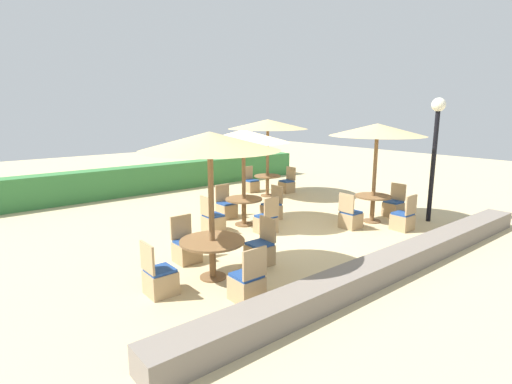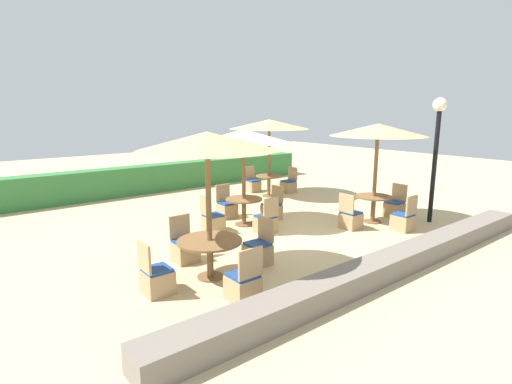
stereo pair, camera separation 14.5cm
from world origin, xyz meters
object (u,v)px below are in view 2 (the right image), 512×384
object	(u,v)px
patio_chair_front_right_east	(395,208)
patio_chair_front_left_east	(258,251)
parasol_center	(243,136)
round_table_center	(244,205)
patio_chair_center_north	(227,208)
round_table_front_right	(374,202)
patio_chair_front_right_south	(403,221)
parasol_back_right	(269,125)
patio_chair_front_left_south	(244,285)
round_table_front_left	(210,247)
patio_chair_front_left_north	(185,249)
lamp_post	(437,135)
parasol_front_left	(207,142)
patio_chair_back_right_east	(289,185)
parasol_front_right	(378,130)
patio_chair_back_right_north	(253,185)
patio_chair_front_left_west	(156,279)
round_table_back_right	(269,181)
patio_chair_center_south	(266,223)
patio_chair_center_east	(272,210)
patio_chair_center_west	(212,221)
patio_chair_front_right_west	(350,219)

from	to	relation	value
patio_chair_front_right_east	patio_chair_front_left_east	distance (m)	5.31
parasol_center	round_table_center	xyz separation A→B (m)	(-0.00, 0.00, -1.79)
round_table_center	patio_chair_center_north	bearing A→B (deg)	86.38
round_table_front_right	patio_chair_front_right_south	size ratio (longest dim) A/B	1.04
parasol_back_right	parasol_center	bearing A→B (deg)	-140.57
patio_chair_front_right_south	round_table_center	bearing A→B (deg)	134.46
patio_chair_front_left_south	patio_chair_center_north	bearing A→B (deg)	58.78
parasol_back_right	round_table_front_left	world-z (taller)	parasol_back_right
patio_chair_front_left_north	lamp_post	bearing A→B (deg)	166.61
parasol_front_left	patio_chair_front_left_north	xyz separation A→B (m)	(0.02, 1.00, -2.22)
parasol_center	patio_chair_front_left_south	bearing A→B (deg)	-126.80
lamp_post	round_table_center	world-z (taller)	lamp_post
patio_chair_front_right_south	patio_chair_back_right_east	size ratio (longest dim) A/B	1.00
patio_chair_front_right_south	parasol_front_left	distance (m)	5.84
parasol_front_right	patio_chair_back_right_north	xyz separation A→B (m)	(-0.06, 5.25, -2.22)
parasol_front_right	patio_chair_front_left_west	size ratio (longest dim) A/B	2.86
patio_chair_front_left_west	patio_chair_front_right_south	bearing A→B (deg)	84.83
round_table_center	parasol_front_left	size ratio (longest dim) A/B	0.37
patio_chair_center_north	lamp_post	bearing A→B (deg)	137.14
round_table_center	patio_chair_back_right_north	world-z (taller)	patio_chair_back_right_north
parasol_back_right	round_table_back_right	bearing A→B (deg)	90.00
round_table_center	patio_chair_center_south	size ratio (longest dim) A/B	1.04
patio_chair_center_east	parasol_front_left	size ratio (longest dim) A/B	0.35
parasol_center	patio_chair_front_left_south	distance (m)	4.75
lamp_post	parasol_back_right	xyz separation A→B (m)	(-1.33, 5.25, 0.15)
patio_chair_center_west	patio_chair_front_left_south	world-z (taller)	same
lamp_post	patio_chair_front_right_south	distance (m)	2.46
parasol_front_right	patio_chair_center_south	xyz separation A→B (m)	(-2.90, 1.06, -2.22)
parasol_back_right	patio_chair_front_left_east	distance (m)	6.72
patio_chair_front_left_north	round_table_front_left	bearing A→B (deg)	88.73
parasol_center	parasol_back_right	world-z (taller)	parasol_back_right
patio_chair_front_right_west	patio_chair_center_east	bearing A→B (deg)	-152.57
lamp_post	patio_chair_center_east	bearing A→B (deg)	138.03
round_table_front_right	patio_chair_front_left_west	size ratio (longest dim) A/B	1.04
lamp_post	patio_chair_front_left_north	xyz separation A→B (m)	(-6.65, 1.58, -2.09)
parasol_front_right	patio_chair_front_left_east	size ratio (longest dim) A/B	2.86
patio_chair_center_north	patio_chair_front_left_south	distance (m)	5.04
parasol_front_right	parasol_back_right	size ratio (longest dim) A/B	0.97
patio_chair_center_north	round_table_center	bearing A→B (deg)	86.38
patio_chair_front_left_south	round_table_center	bearing A→B (deg)	53.20
parasol_center	patio_chair_center_north	bearing A→B (deg)	86.38
patio_chair_front_right_south	round_table_front_left	distance (m)	5.41
lamp_post	patio_chair_center_east	size ratio (longest dim) A/B	3.57
parasol_front_right	parasol_front_left	world-z (taller)	parasol_front_right
patio_chair_center_south	patio_chair_center_west	size ratio (longest dim) A/B	1.00
parasol_front_right	patio_chair_front_left_north	world-z (taller)	parasol_front_right
patio_chair_front_right_west	patio_chair_front_left_west	distance (m)	5.53
patio_chair_front_right_east	patio_chair_front_left_north	world-z (taller)	same
patio_chair_back_right_east	patio_chair_back_right_north	world-z (taller)	same
patio_chair_front_left_north	parasol_back_right	bearing A→B (deg)	-145.44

